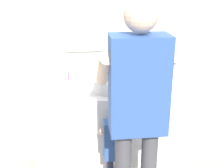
{
  "coord_description": "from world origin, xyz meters",
  "views": [
    {
      "loc": [
        -0.26,
        -2.13,
        1.77
      ],
      "look_at": [
        0.0,
        0.15,
        0.93
      ],
      "focal_mm": 46.53,
      "sensor_mm": 36.0,
      "label": 1
    }
  ],
  "objects_px": {
    "adult_parent": "(138,99)",
    "child_toddler": "(115,145)",
    "toothbrush_cup": "(67,85)",
    "soap_bottle": "(141,80)"
  },
  "relations": [
    {
      "from": "toothbrush_cup",
      "to": "adult_parent",
      "type": "bearing_deg",
      "value": -52.67
    },
    {
      "from": "toothbrush_cup",
      "to": "adult_parent",
      "type": "xyz_separation_m",
      "value": [
        0.5,
        -0.65,
        0.12
      ]
    },
    {
      "from": "toothbrush_cup",
      "to": "soap_bottle",
      "type": "height_order",
      "value": "toothbrush_cup"
    },
    {
      "from": "toothbrush_cup",
      "to": "child_toddler",
      "type": "bearing_deg",
      "value": -46.56
    },
    {
      "from": "child_toddler",
      "to": "soap_bottle",
      "type": "bearing_deg",
      "value": 55.83
    },
    {
      "from": "soap_bottle",
      "to": "toothbrush_cup",
      "type": "bearing_deg",
      "value": -178.46
    },
    {
      "from": "adult_parent",
      "to": "child_toddler",
      "type": "bearing_deg",
      "value": 115.08
    },
    {
      "from": "child_toddler",
      "to": "toothbrush_cup",
      "type": "bearing_deg",
      "value": 133.44
    },
    {
      "from": "child_toddler",
      "to": "adult_parent",
      "type": "distance_m",
      "value": 0.58
    },
    {
      "from": "toothbrush_cup",
      "to": "soap_bottle",
      "type": "distance_m",
      "value": 0.67
    }
  ]
}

